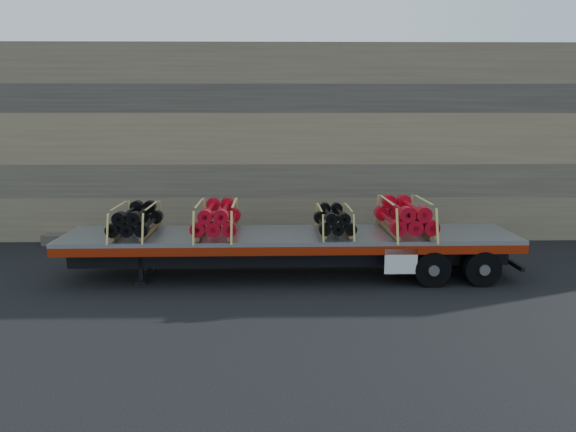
# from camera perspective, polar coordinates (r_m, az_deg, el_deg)

# --- Properties ---
(ground) EXTENTS (120.00, 120.00, 0.00)m
(ground) POSITION_cam_1_polar(r_m,az_deg,el_deg) (15.59, -0.01, -6.66)
(ground) COLOR black
(ground) RESTS_ON ground
(rock_wall) EXTENTS (44.00, 3.00, 7.00)m
(rock_wall) POSITION_cam_1_polar(r_m,az_deg,el_deg) (21.45, -0.27, 7.48)
(rock_wall) COLOR #7A6B54
(rock_wall) RESTS_ON ground
(trailer) EXTENTS (12.62, 2.63, 1.26)m
(trailer) POSITION_cam_1_polar(r_m,az_deg,el_deg) (15.91, 0.15, -3.96)
(trailer) COLOR #A2A5A9
(trailer) RESTS_ON ground
(bundle_front) EXTENTS (1.13, 2.21, 0.78)m
(bundle_front) POSITION_cam_1_polar(r_m,az_deg,el_deg) (16.12, -15.19, -0.44)
(bundle_front) COLOR black
(bundle_front) RESTS_ON trailer
(bundle_midfront) EXTENTS (1.23, 2.39, 0.84)m
(bundle_midfront) POSITION_cam_1_polar(r_m,az_deg,el_deg) (15.75, -7.21, -0.28)
(bundle_midfront) COLOR red
(bundle_midfront) RESTS_ON trailer
(bundle_midrear) EXTENTS (1.02, 2.00, 0.70)m
(bundle_midrear) POSITION_cam_1_polar(r_m,az_deg,el_deg) (15.79, 4.70, -0.46)
(bundle_midrear) COLOR black
(bundle_midrear) RESTS_ON trailer
(bundle_rear) EXTENTS (1.31, 2.55, 0.90)m
(bundle_rear) POSITION_cam_1_polar(r_m,az_deg,el_deg) (16.12, 11.77, -0.08)
(bundle_rear) COLOR red
(bundle_rear) RESTS_ON trailer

